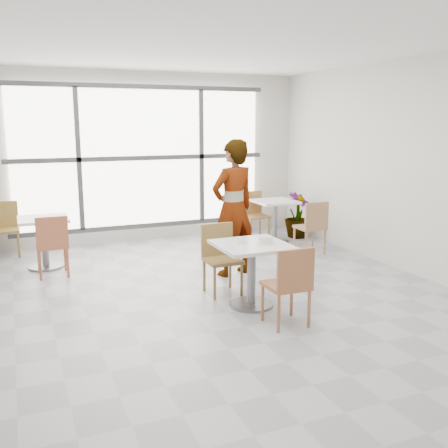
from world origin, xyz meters
name	(u,v)px	position (x,y,z in m)	size (l,w,h in m)	color
floor	(214,300)	(0.00, 0.00, 0.00)	(7.00, 7.00, 0.00)	#9E9EA5
ceiling	(213,40)	(0.00, 0.00, 3.00)	(7.00, 7.00, 0.00)	white
wall_back	(142,158)	(0.00, 3.50, 1.50)	(6.00, 6.00, 0.00)	silver
wall_right	(416,168)	(3.00, 0.00, 1.50)	(7.00, 7.00, 0.00)	silver
window	(143,158)	(0.00, 3.44, 1.50)	(4.60, 0.07, 2.52)	white
main_table	(252,263)	(0.33, -0.34, 0.52)	(0.80, 0.80, 0.75)	silver
chair_near	(290,281)	(0.43, -1.06, 0.50)	(0.42, 0.42, 0.87)	#9E613C
chair_far	(220,253)	(0.19, 0.27, 0.50)	(0.42, 0.42, 0.87)	olive
oatmeal_bowl	(266,240)	(0.49, -0.38, 0.79)	(0.21, 0.21, 0.09)	silver
coffee_cup	(240,241)	(0.21, -0.26, 0.78)	(0.16, 0.13, 0.07)	white
person	(233,208)	(0.64, 0.90, 0.95)	(0.69, 0.45, 1.90)	black
bg_table_left	(44,235)	(-1.79, 2.29, 0.49)	(0.70, 0.70, 0.75)	silver
bg_table_right	(275,215)	(2.14, 2.46, 0.49)	(0.70, 0.70, 0.75)	white
bg_chair_left_near	(52,242)	(-1.71, 1.75, 0.50)	(0.42, 0.42, 0.87)	#A15638
bg_chair_left_far	(5,225)	(-2.32, 3.26, 0.50)	(0.42, 0.42, 0.87)	olive
bg_chair_right_near	(313,224)	(2.28, 1.42, 0.50)	(0.42, 0.42, 0.87)	#9D724D
bg_chair_right_far	(254,212)	(1.90, 2.82, 0.50)	(0.42, 0.42, 0.87)	olive
plant_right	(298,215)	(2.70, 2.59, 0.42)	(0.47, 0.47, 0.84)	#457E3D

